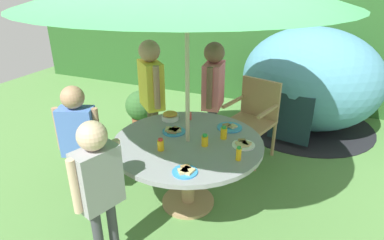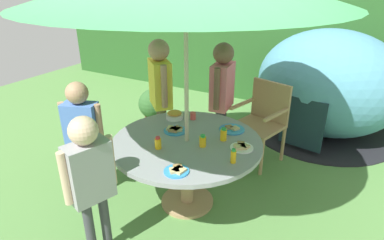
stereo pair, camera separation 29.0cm
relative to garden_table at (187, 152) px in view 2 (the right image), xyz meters
name	(u,v)px [view 2 (the right image)]	position (x,y,z in m)	size (l,w,h in m)	color
ground_plane	(187,203)	(0.00, 0.00, -0.58)	(10.00, 10.00, 0.02)	#548442
hedge_backdrop	(286,37)	(0.00, 3.30, 0.51)	(9.00, 0.70, 2.16)	#285623
garden_table	(187,152)	(0.00, 0.00, 0.00)	(1.35, 1.35, 0.68)	tan
wooden_chair	(263,117)	(0.34, 1.17, -0.04)	(0.60, 0.60, 0.93)	tan
dome_tent	(328,84)	(0.86, 2.29, 0.13)	(2.26, 2.26, 1.41)	teal
potted_plant	(153,107)	(-1.23, 1.20, -0.22)	(0.41, 0.41, 0.59)	brown
child_in_pink_shirt	(222,86)	(-0.12, 1.02, 0.31)	(0.24, 0.46, 1.37)	#3F3F47
child_in_yellow_shirt	(160,84)	(-0.76, 0.71, 0.33)	(0.40, 0.39, 1.40)	brown
child_in_blue_shirt	(82,126)	(-0.92, -0.35, 0.19)	(0.38, 0.27, 1.18)	#3F3F47
child_in_grey_shirt	(90,172)	(-0.29, -0.88, 0.19)	(0.26, 0.39, 1.19)	#3F3F47
snack_bowl	(175,115)	(-0.35, 0.36, 0.15)	(0.17, 0.17, 0.08)	white
plate_center_front	(177,170)	(0.18, -0.47, 0.13)	(0.19, 0.19, 0.03)	#338CD8
plate_far_left	(175,130)	(-0.19, 0.11, 0.13)	(0.22, 0.22, 0.03)	#338CD8
plate_far_right	(232,129)	(0.27, 0.40, 0.13)	(0.24, 0.24, 0.03)	#338CD8
plate_center_back	(242,147)	(0.48, 0.11, 0.13)	(0.20, 0.20, 0.03)	white
juice_bottle_near_left	(158,143)	(-0.14, -0.24, 0.17)	(0.06, 0.06, 0.11)	yellow
juice_bottle_near_right	(224,134)	(0.28, 0.17, 0.17)	(0.06, 0.06, 0.12)	yellow
juice_bottle_mid_left	(203,141)	(0.17, -0.03, 0.17)	(0.06, 0.06, 0.11)	yellow
juice_bottle_mid_right	(233,156)	(0.50, -0.14, 0.17)	(0.04, 0.04, 0.12)	yellow
cup_near	(193,116)	(-0.18, 0.44, 0.15)	(0.06, 0.06, 0.07)	#E04C47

